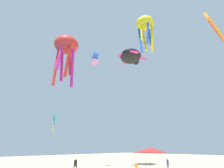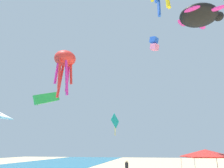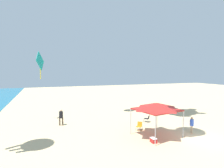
{
  "view_description": "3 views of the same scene",
  "coord_description": "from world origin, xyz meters",
  "px_view_note": "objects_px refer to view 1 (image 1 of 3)",
  "views": [
    {
      "loc": [
        -12.85,
        25.82,
        3.23
      ],
      "look_at": [
        1.22,
        11.58,
        10.5
      ],
      "focal_mm": 27.83,
      "sensor_mm": 36.0,
      "label": 1
    },
    {
      "loc": [
        -18.16,
        7.94,
        3.22
      ],
      "look_at": [
        1.22,
        11.68,
        9.73
      ],
      "focal_mm": 31.39,
      "sensor_mm": 36.0,
      "label": 2
    },
    {
      "loc": [
        -12.64,
        13.05,
        6.1
      ],
      "look_at": [
        1.22,
        7.84,
        5.04
      ],
      "focal_mm": 29.82,
      "sensor_mm": 36.0,
      "label": 3
    }
  ],
  "objects_px": {
    "kite_box_blue": "(95,59)",
    "kite_turtle_black": "(131,57)",
    "kite_diamond_teal": "(54,119)",
    "kite_octopus_red": "(66,47)",
    "kite_parafoil_orange": "(215,28)",
    "folding_chair_left_of_tent": "(137,167)",
    "kite_octopus_yellow": "(145,25)",
    "folding_chair_near_cooler": "(134,165)",
    "canopy_tent": "(150,150)",
    "person_far_stroller": "(75,164)",
    "person_by_tent": "(168,163)"
  },
  "relations": [
    {
      "from": "person_by_tent",
      "to": "folding_chair_left_of_tent",
      "type": "bearing_deg",
      "value": 93.84
    },
    {
      "from": "kite_parafoil_orange",
      "to": "folding_chair_left_of_tent",
      "type": "bearing_deg",
      "value": 107.1
    },
    {
      "from": "folding_chair_near_cooler",
      "to": "kite_turtle_black",
      "type": "xyz_separation_m",
      "value": [
        0.61,
        -1.25,
        20.45
      ]
    },
    {
      "from": "folding_chair_left_of_tent",
      "to": "kite_parafoil_orange",
      "type": "bearing_deg",
      "value": -35.41
    },
    {
      "from": "folding_chair_left_of_tent",
      "to": "kite_turtle_black",
      "type": "distance_m",
      "value": 20.96
    },
    {
      "from": "kite_box_blue",
      "to": "kite_turtle_black",
      "type": "bearing_deg",
      "value": -88.43
    },
    {
      "from": "kite_box_blue",
      "to": "kite_turtle_black",
      "type": "relative_size",
      "value": 0.36
    },
    {
      "from": "kite_octopus_yellow",
      "to": "canopy_tent",
      "type": "bearing_deg",
      "value": -128.52
    },
    {
      "from": "person_far_stroller",
      "to": "kite_box_blue",
      "type": "distance_m",
      "value": 19.09
    },
    {
      "from": "kite_octopus_yellow",
      "to": "folding_chair_left_of_tent",
      "type": "bearing_deg",
      "value": -105.29
    },
    {
      "from": "kite_turtle_black",
      "to": "kite_parafoil_orange",
      "type": "height_order",
      "value": "kite_turtle_black"
    },
    {
      "from": "kite_diamond_teal",
      "to": "kite_octopus_red",
      "type": "bearing_deg",
      "value": -175.12
    },
    {
      "from": "folding_chair_left_of_tent",
      "to": "kite_octopus_yellow",
      "type": "height_order",
      "value": "kite_octopus_yellow"
    },
    {
      "from": "folding_chair_near_cooler",
      "to": "kite_box_blue",
      "type": "relative_size",
      "value": 0.34
    },
    {
      "from": "kite_box_blue",
      "to": "kite_parafoil_orange",
      "type": "xyz_separation_m",
      "value": [
        -19.85,
        -5.03,
        -0.59
      ]
    },
    {
      "from": "kite_octopus_yellow",
      "to": "kite_box_blue",
      "type": "xyz_separation_m",
      "value": [
        11.42,
        0.65,
        -2.09
      ]
    },
    {
      "from": "person_by_tent",
      "to": "kite_turtle_black",
      "type": "relative_size",
      "value": 0.23
    },
    {
      "from": "canopy_tent",
      "to": "folding_chair_near_cooler",
      "type": "bearing_deg",
      "value": -21.52
    },
    {
      "from": "folding_chair_near_cooler",
      "to": "folding_chair_left_of_tent",
      "type": "distance_m",
      "value": 3.26
    },
    {
      "from": "person_far_stroller",
      "to": "kite_parafoil_orange",
      "type": "bearing_deg",
      "value": 137.97
    },
    {
      "from": "folding_chair_near_cooler",
      "to": "person_far_stroller",
      "type": "xyz_separation_m",
      "value": [
        2.25,
        9.73,
        0.6
      ]
    },
    {
      "from": "folding_chair_left_of_tent",
      "to": "kite_box_blue",
      "type": "distance_m",
      "value": 20.36
    },
    {
      "from": "person_by_tent",
      "to": "kite_box_blue",
      "type": "xyz_separation_m",
      "value": [
        9.45,
        7.13,
        18.52
      ]
    },
    {
      "from": "person_far_stroller",
      "to": "kite_octopus_yellow",
      "type": "distance_m",
      "value": 23.0
    },
    {
      "from": "person_far_stroller",
      "to": "canopy_tent",
      "type": "bearing_deg",
      "value": 159.26
    },
    {
      "from": "kite_diamond_teal",
      "to": "kite_box_blue",
      "type": "bearing_deg",
      "value": -68.56
    },
    {
      "from": "kite_octopus_red",
      "to": "kite_parafoil_orange",
      "type": "height_order",
      "value": "kite_parafoil_orange"
    },
    {
      "from": "person_far_stroller",
      "to": "kite_box_blue",
      "type": "height_order",
      "value": "kite_box_blue"
    },
    {
      "from": "kite_turtle_black",
      "to": "kite_diamond_teal",
      "type": "bearing_deg",
      "value": 142.35
    },
    {
      "from": "kite_octopus_red",
      "to": "kite_parafoil_orange",
      "type": "relative_size",
      "value": 1.1
    },
    {
      "from": "kite_diamond_teal",
      "to": "canopy_tent",
      "type": "bearing_deg",
      "value": -105.03
    },
    {
      "from": "canopy_tent",
      "to": "folding_chair_left_of_tent",
      "type": "xyz_separation_m",
      "value": [
        2.12,
        0.59,
        -2.32
      ]
    },
    {
      "from": "kite_diamond_teal",
      "to": "kite_turtle_black",
      "type": "xyz_separation_m",
      "value": [
        -4.95,
        -13.04,
        13.74
      ]
    },
    {
      "from": "kite_box_blue",
      "to": "kite_octopus_yellow",
      "type": "bearing_deg",
      "value": -143.08
    },
    {
      "from": "folding_chair_left_of_tent",
      "to": "folding_chair_near_cooler",
      "type": "bearing_deg",
      "value": 88.99
    },
    {
      "from": "folding_chair_near_cooler",
      "to": "kite_octopus_red",
      "type": "height_order",
      "value": "kite_octopus_red"
    },
    {
      "from": "canopy_tent",
      "to": "folding_chair_near_cooler",
      "type": "relative_size",
      "value": 5.04
    },
    {
      "from": "folding_chair_left_of_tent",
      "to": "kite_octopus_red",
      "type": "height_order",
      "value": "kite_octopus_red"
    },
    {
      "from": "kite_diamond_teal",
      "to": "folding_chair_left_of_tent",
      "type": "bearing_deg",
      "value": -99.94
    },
    {
      "from": "folding_chair_left_of_tent",
      "to": "kite_diamond_teal",
      "type": "distance_m",
      "value": 14.0
    },
    {
      "from": "kite_diamond_teal",
      "to": "person_by_tent",
      "type": "bearing_deg",
      "value": -97.29
    },
    {
      "from": "canopy_tent",
      "to": "kite_turtle_black",
      "type": "height_order",
      "value": "kite_turtle_black"
    },
    {
      "from": "person_by_tent",
      "to": "kite_octopus_red",
      "type": "distance_m",
      "value": 22.16
    },
    {
      "from": "folding_chair_near_cooler",
      "to": "folding_chair_left_of_tent",
      "type": "relative_size",
      "value": 1.0
    },
    {
      "from": "kite_octopus_yellow",
      "to": "kite_octopus_red",
      "type": "relative_size",
      "value": 1.09
    },
    {
      "from": "person_far_stroller",
      "to": "kite_octopus_yellow",
      "type": "height_order",
      "value": "kite_octopus_yellow"
    },
    {
      "from": "canopy_tent",
      "to": "person_far_stroller",
      "type": "height_order",
      "value": "canopy_tent"
    },
    {
      "from": "kite_octopus_yellow",
      "to": "person_by_tent",
      "type": "bearing_deg",
      "value": -153.67
    },
    {
      "from": "kite_parafoil_orange",
      "to": "kite_octopus_yellow",
      "type": "bearing_deg",
      "value": 124.6
    },
    {
      "from": "person_far_stroller",
      "to": "folding_chair_left_of_tent",
      "type": "bearing_deg",
      "value": 167.56
    }
  ]
}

